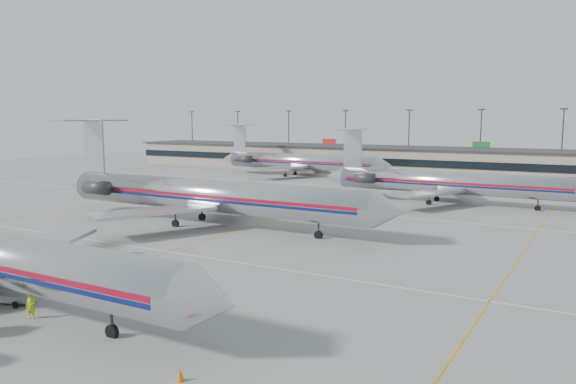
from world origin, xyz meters
The scene contains 10 objects.
ground centered at (0.00, 0.00, 0.00)m, with size 260.00×260.00×0.00m, color gray.
apron_markings centered at (0.00, 10.00, 0.01)m, with size 160.00×0.15×0.02m, color silver.
terminal centered at (0.00, 97.97, 3.16)m, with size 162.00×17.00×6.25m.
light_mast_row centered at (0.00, 112.00, 8.58)m, with size 163.60×0.40×15.28m.
jet_second_row centered at (-5.87, 22.76, 3.75)m, with size 49.42×29.10×12.94m.
jet_third_row centered at (15.35, 54.83, 3.31)m, with size 41.65×25.62×11.39m.
jet_back_row centered at (-24.13, 79.73, 3.39)m, with size 42.73×26.29×11.68m.
belt_loader centered at (1.01, -7.17, 0.58)m, with size 4.21×2.45×2.16m.
ramp_worker_near centered at (4.97, -8.45, 0.86)m, with size 0.62×0.41×1.71m, color #B0DA14.
cone_right centered at (19.07, -10.34, 0.31)m, with size 0.45×0.45×0.61m, color #DD6607.
Camera 1 is at (36.77, -30.40, 12.83)m, focal length 35.00 mm.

